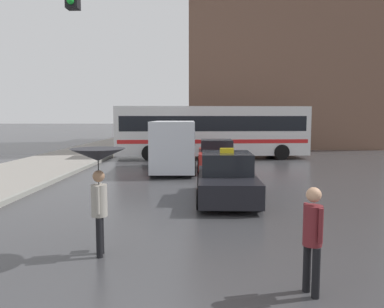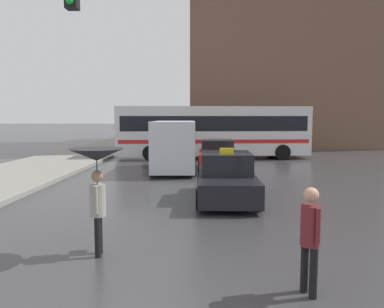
{
  "view_description": "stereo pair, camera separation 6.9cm",
  "coord_description": "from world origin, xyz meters",
  "px_view_note": "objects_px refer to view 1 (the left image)",
  "views": [
    {
      "loc": [
        0.82,
        -3.61,
        2.68
      ],
      "look_at": [
        0.49,
        9.32,
        1.4
      ],
      "focal_mm": 35.0,
      "sensor_mm": 36.0,
      "label": 1
    },
    {
      "loc": [
        0.89,
        -3.61,
        2.68
      ],
      "look_at": [
        0.49,
        9.32,
        1.4
      ],
      "focal_mm": 35.0,
      "sensor_mm": 36.0,
      "label": 2
    }
  ],
  "objects_px": {
    "ambulance_van": "(174,144)",
    "taxi": "(226,179)",
    "pedestrian_man": "(313,233)",
    "city_bus": "(212,130)",
    "pedestrian_with_umbrella": "(98,170)",
    "sedan_red": "(217,156)"
  },
  "relations": [
    {
      "from": "taxi",
      "to": "ambulance_van",
      "type": "distance_m",
      "value": 6.84
    },
    {
      "from": "pedestrian_man",
      "to": "pedestrian_with_umbrella",
      "type": "bearing_deg",
      "value": -132.9
    },
    {
      "from": "city_bus",
      "to": "pedestrian_with_umbrella",
      "type": "distance_m",
      "value": 17.56
    },
    {
      "from": "taxi",
      "to": "city_bus",
      "type": "bearing_deg",
      "value": -89.28
    },
    {
      "from": "ambulance_van",
      "to": "taxi",
      "type": "bearing_deg",
      "value": 106.79
    },
    {
      "from": "pedestrian_with_umbrella",
      "to": "pedestrian_man",
      "type": "distance_m",
      "value": 3.99
    },
    {
      "from": "sedan_red",
      "to": "ambulance_van",
      "type": "xyz_separation_m",
      "value": [
        -2.14,
        -0.53,
        0.67
      ]
    },
    {
      "from": "city_bus",
      "to": "pedestrian_man",
      "type": "bearing_deg",
      "value": -2.25
    },
    {
      "from": "ambulance_van",
      "to": "pedestrian_with_umbrella",
      "type": "relative_size",
      "value": 2.43
    },
    {
      "from": "city_bus",
      "to": "pedestrian_with_umbrella",
      "type": "bearing_deg",
      "value": -13.87
    },
    {
      "from": "taxi",
      "to": "city_bus",
      "type": "relative_size",
      "value": 0.33
    },
    {
      "from": "ambulance_van",
      "to": "pedestrian_with_umbrella",
      "type": "distance_m",
      "value": 11.45
    },
    {
      "from": "taxi",
      "to": "sedan_red",
      "type": "relative_size",
      "value": 1.02
    },
    {
      "from": "sedan_red",
      "to": "city_bus",
      "type": "xyz_separation_m",
      "value": [
        -0.11,
        5.4,
        1.16
      ]
    },
    {
      "from": "ambulance_van",
      "to": "pedestrian_man",
      "type": "distance_m",
      "value": 13.31
    },
    {
      "from": "sedan_red",
      "to": "pedestrian_man",
      "type": "distance_m",
      "value": 13.52
    },
    {
      "from": "ambulance_van",
      "to": "pedestrian_with_umbrella",
      "type": "bearing_deg",
      "value": 85.12
    },
    {
      "from": "taxi",
      "to": "pedestrian_man",
      "type": "height_order",
      "value": "taxi"
    },
    {
      "from": "ambulance_van",
      "to": "city_bus",
      "type": "bearing_deg",
      "value": -110.83
    },
    {
      "from": "pedestrian_with_umbrella",
      "to": "pedestrian_man",
      "type": "xyz_separation_m",
      "value": [
        3.62,
        -1.52,
        -0.72
      ]
    },
    {
      "from": "pedestrian_with_umbrella",
      "to": "city_bus",
      "type": "bearing_deg",
      "value": -15.8
    },
    {
      "from": "taxi",
      "to": "sedan_red",
      "type": "xyz_separation_m",
      "value": [
        -0.05,
        6.97,
        0.01
      ]
    }
  ]
}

